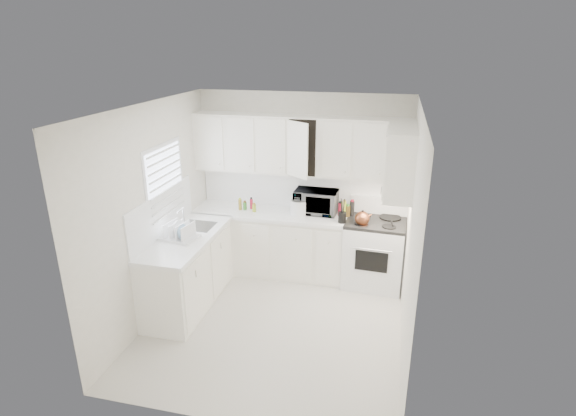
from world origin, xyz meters
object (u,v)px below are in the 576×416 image
(stove, at_px, (375,244))
(rice_cooker, at_px, (299,206))
(microwave, at_px, (316,199))
(dish_rack, at_px, (179,230))
(utensil_crock, at_px, (342,210))
(tea_kettle, at_px, (362,217))

(stove, bearing_deg, rice_cooker, -178.57)
(microwave, xyz_separation_m, dish_rack, (-1.48, -1.30, -0.08))
(utensil_crock, bearing_deg, stove, 17.97)
(microwave, relative_size, rice_cooker, 2.45)
(dish_rack, bearing_deg, utensil_crock, 36.61)
(tea_kettle, height_order, microwave, microwave)
(microwave, xyz_separation_m, utensil_crock, (0.41, -0.31, -0.03))
(rice_cooker, bearing_deg, tea_kettle, -9.36)
(tea_kettle, height_order, utensil_crock, utensil_crock)
(stove, bearing_deg, utensil_crock, -158.85)
(utensil_crock, xyz_separation_m, dish_rack, (-1.89, -0.99, -0.06))
(tea_kettle, relative_size, dish_rack, 0.56)
(microwave, relative_size, dish_rack, 1.38)
(tea_kettle, bearing_deg, microwave, 135.46)
(stove, xyz_separation_m, microwave, (-0.86, 0.17, 0.54))
(stove, height_order, tea_kettle, stove)
(microwave, xyz_separation_m, rice_cooker, (-0.22, -0.14, -0.08))
(utensil_crock, bearing_deg, microwave, 142.46)
(rice_cooker, bearing_deg, utensil_crock, -13.03)
(utensil_crock, bearing_deg, tea_kettle, -3.18)
(microwave, height_order, dish_rack, microwave)
(stove, height_order, microwave, microwave)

